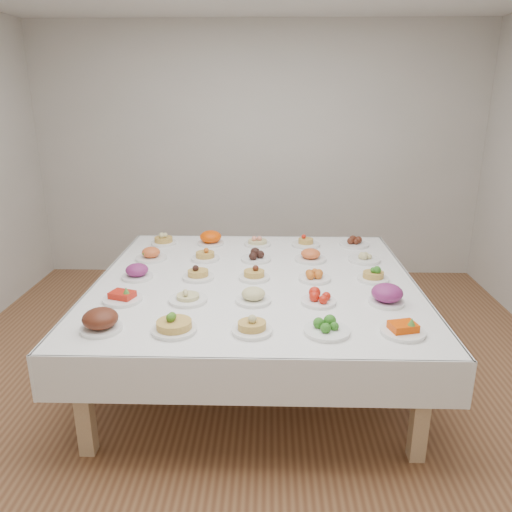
{
  "coord_description": "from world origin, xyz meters",
  "views": [
    {
      "loc": [
        0.12,
        -3.18,
        2.05
      ],
      "look_at": [
        0.03,
        0.39,
        0.88
      ],
      "focal_mm": 35.0,
      "sensor_mm": 36.0,
      "label": 1
    }
  ],
  "objects_px": {
    "dish_0": "(100,319)",
    "dish_12": "(254,273)",
    "display_table": "(255,287)",
    "dish_24": "(354,241)"
  },
  "relations": [
    {
      "from": "dish_0",
      "to": "dish_12",
      "type": "bearing_deg",
      "value": 45.13
    },
    {
      "from": "display_table",
      "to": "dish_0",
      "type": "height_order",
      "value": "dish_0"
    },
    {
      "from": "dish_12",
      "to": "dish_24",
      "type": "bearing_deg",
      "value": 44.89
    },
    {
      "from": "dish_0",
      "to": "dish_24",
      "type": "relative_size",
      "value": 1.02
    },
    {
      "from": "display_table",
      "to": "dish_0",
      "type": "distance_m",
      "value": 1.22
    },
    {
      "from": "display_table",
      "to": "dish_24",
      "type": "height_order",
      "value": "dish_24"
    },
    {
      "from": "display_table",
      "to": "dish_24",
      "type": "bearing_deg",
      "value": 45.23
    },
    {
      "from": "dish_0",
      "to": "dish_24",
      "type": "distance_m",
      "value": 2.43
    },
    {
      "from": "dish_0",
      "to": "dish_12",
      "type": "relative_size",
      "value": 1.17
    },
    {
      "from": "dish_0",
      "to": "dish_12",
      "type": "xyz_separation_m",
      "value": [
        0.85,
        0.86,
        -0.02
      ]
    }
  ]
}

